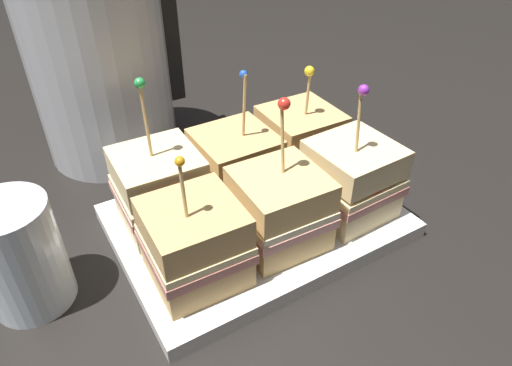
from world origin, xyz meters
TOP-DOWN VIEW (x-y plane):
  - ground_plane at (0.00, 0.00)m, footprint 6.00×6.00m
  - serving_platter at (0.00, 0.00)m, footprint 0.31×0.22m
  - sandwich_front_left at (-0.09, -0.05)m, footprint 0.09×0.09m
  - sandwich_front_center at (-0.00, -0.05)m, footprint 0.09×0.09m
  - sandwich_front_right at (0.09, -0.05)m, footprint 0.09×0.09m
  - sandwich_back_left at (-0.09, 0.05)m, footprint 0.09×0.09m
  - sandwich_back_center at (0.00, 0.05)m, footprint 0.09×0.09m
  - sandwich_back_right at (0.09, 0.05)m, footprint 0.09×0.09m
  - kettle_steel at (-0.08, 0.25)m, footprint 0.20×0.18m
  - drinking_glass at (-0.24, 0.02)m, footprint 0.08×0.08m

SIDE VIEW (x-z plane):
  - ground_plane at x=0.00m, z-range 0.00..0.00m
  - serving_platter at x=0.00m, z-range 0.00..0.02m
  - drinking_glass at x=-0.24m, z-range 0.00..0.11m
  - sandwich_front_left at x=-0.09m, z-range -0.01..0.13m
  - sandwich_back_center at x=0.00m, z-range -0.02..0.14m
  - sandwich_front_center at x=0.00m, z-range -0.02..0.14m
  - sandwich_front_right at x=0.09m, z-range -0.02..0.14m
  - sandwich_back_right at x=0.09m, z-range -0.01..0.13m
  - sandwich_back_left at x=-0.09m, z-range -0.02..0.14m
  - kettle_steel at x=-0.08m, z-range -0.01..0.25m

